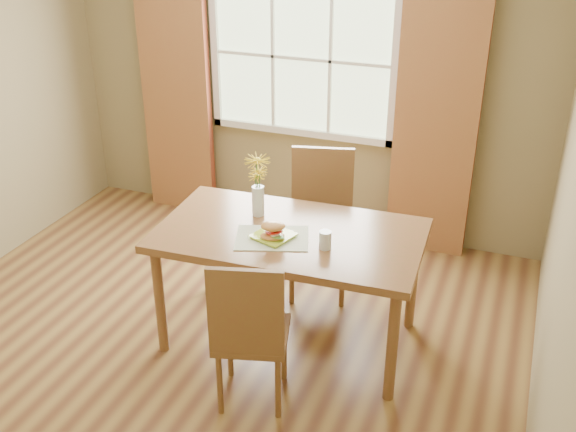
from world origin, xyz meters
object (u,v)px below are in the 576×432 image
(chair_near, at_px, (249,329))
(water_glass, at_px, (325,240))
(chair_far, at_px, (321,215))
(croissant_sandwich, at_px, (273,231))
(dining_table, at_px, (290,243))
(flower_vase, at_px, (258,180))

(chair_near, height_order, water_glass, chair_near)
(chair_far, height_order, water_glass, chair_far)
(chair_near, height_order, croissant_sandwich, chair_near)
(dining_table, bearing_deg, water_glass, -26.60)
(croissant_sandwich, xyz_separation_m, water_glass, (0.32, 0.04, -0.02))
(chair_far, xyz_separation_m, flower_vase, (-0.26, -0.56, 0.47))
(chair_near, relative_size, water_glass, 8.88)
(dining_table, distance_m, water_glass, 0.33)
(dining_table, relative_size, croissant_sandwich, 9.41)
(croissant_sandwich, xyz_separation_m, flower_vase, (-0.23, 0.31, 0.18))
(croissant_sandwich, distance_m, water_glass, 0.33)
(chair_near, height_order, chair_far, chair_far)
(chair_near, xyz_separation_m, croissant_sandwich, (-0.07, 0.55, 0.34))
(chair_near, xyz_separation_m, flower_vase, (-0.30, 0.86, 0.52))
(dining_table, xyz_separation_m, chair_far, (-0.02, 0.71, -0.14))
(chair_near, xyz_separation_m, water_glass, (0.25, 0.58, 0.32))
(dining_table, xyz_separation_m, chair_near, (0.02, -0.70, -0.18))
(chair_near, distance_m, flower_vase, 1.05)
(water_glass, bearing_deg, flower_vase, 153.68)
(dining_table, relative_size, water_glass, 15.19)
(chair_far, xyz_separation_m, croissant_sandwich, (-0.03, -0.87, 0.29))
(dining_table, xyz_separation_m, flower_vase, (-0.28, 0.15, 0.34))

